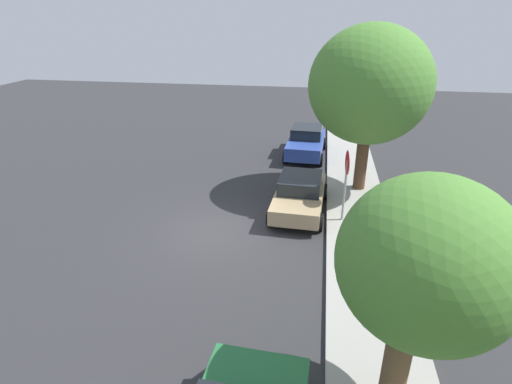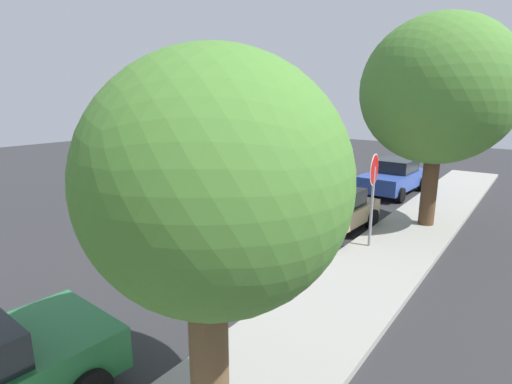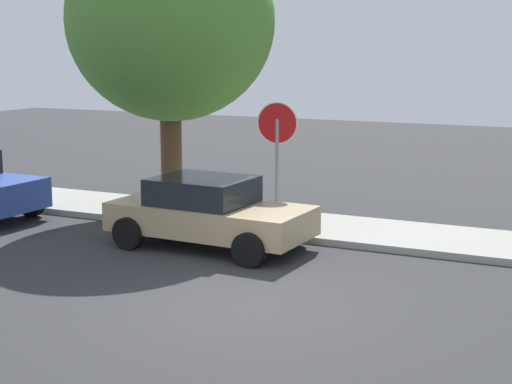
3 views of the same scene
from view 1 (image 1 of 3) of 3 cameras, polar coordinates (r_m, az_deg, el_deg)
name	(u,v)px [view 1 (image 1 of 3)]	position (r m, az deg, el deg)	size (l,w,h in m)	color
ground_plane	(213,231)	(14.25, -6.17, -5.60)	(60.00, 60.00, 0.00)	#2D2D30
sidewalk_curb	(362,242)	(13.87, 14.85, -6.93)	(32.00, 2.32, 0.14)	#9E9B93
stop_sign	(346,174)	(14.23, 12.79, 2.59)	(0.88, 0.12, 2.79)	gray
parked_car_tan	(300,194)	(15.38, 6.24, -0.27)	(4.03, 2.14, 1.39)	tan
parked_car_blue	(306,142)	(21.54, 7.16, 7.14)	(4.13, 2.15, 1.54)	#2D479E
street_tree_near_corner	(427,264)	(7.16, 23.23, -9.43)	(3.00, 3.00, 4.85)	brown
street_tree_mid_block	(370,86)	(16.53, 15.94, 14.39)	(4.75, 4.75, 6.77)	#513823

